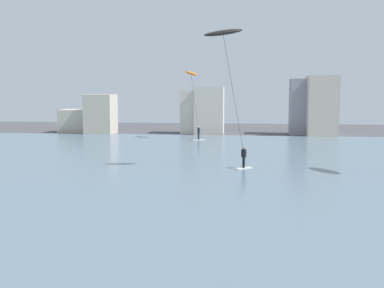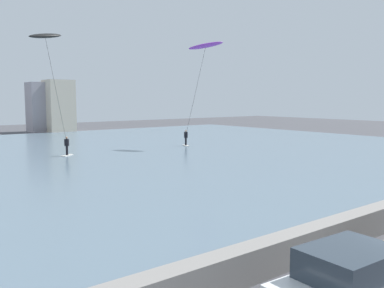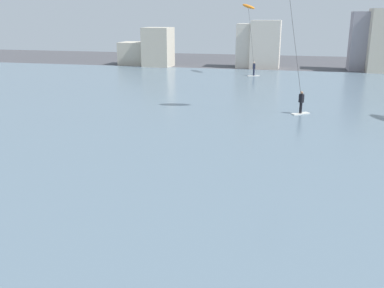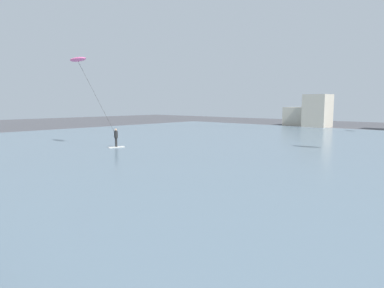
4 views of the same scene
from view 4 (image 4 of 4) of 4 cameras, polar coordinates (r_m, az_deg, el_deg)
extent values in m
cube|color=slate|center=(28.94, 28.77, -1.82)|extent=(84.00, 52.00, 0.10)
cube|color=beige|center=(62.64, 17.12, 4.39)|extent=(3.85, 3.82, 3.22)
cube|color=beige|center=(59.44, 20.11, 5.18)|extent=(3.69, 3.86, 5.33)
cube|color=silver|center=(30.83, -12.46, -0.49)|extent=(0.79, 1.47, 0.06)
cylinder|color=black|center=(30.78, -12.48, 0.28)|extent=(0.20, 0.20, 0.78)
cube|color=black|center=(30.71, -12.51, 1.56)|extent=(0.39, 0.30, 0.60)
sphere|color=tan|center=(30.68, -12.53, 2.32)|extent=(0.20, 0.20, 0.20)
cylinder|color=#333333|center=(31.33, -15.50, 7.35)|extent=(2.95, 1.74, 6.42)
ellipsoid|color=pink|center=(32.36, -18.42, 13.18)|extent=(2.66, 1.01, 0.40)
camera|label=1|loc=(7.35, -113.40, 12.49)|focal=43.75mm
camera|label=2|loc=(18.35, -69.25, 5.62)|focal=39.45mm
camera|label=3|loc=(5.52, -90.79, 32.10)|focal=40.08mm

